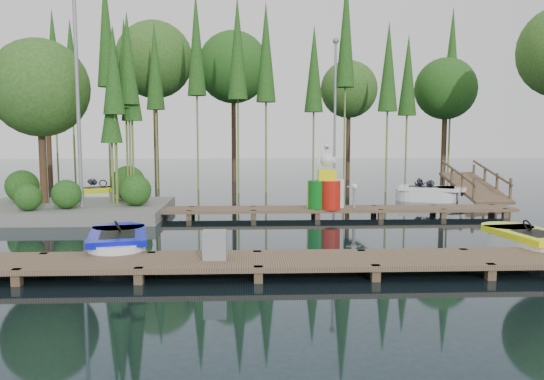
{
  "coord_description": "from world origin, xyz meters",
  "views": [
    {
      "loc": [
        -0.17,
        -14.53,
        2.68
      ],
      "look_at": [
        0.5,
        0.5,
        1.1
      ],
      "focal_mm": 35.0,
      "sensor_mm": 36.0,
      "label": 1
    }
  ],
  "objects_px": {
    "boat_yellow_far": "(100,195)",
    "yellow_barrel": "(316,194)",
    "utility_cabinet": "(215,245)",
    "island": "(61,119)",
    "boat_blue": "(118,246)",
    "drum_cluster": "(328,189)"
  },
  "relations": [
    {
      "from": "drum_cluster",
      "to": "island",
      "type": "bearing_deg",
      "value": 173.77
    },
    {
      "from": "boat_blue",
      "to": "utility_cabinet",
      "type": "distance_m",
      "value": 2.7
    },
    {
      "from": "drum_cluster",
      "to": "boat_blue",
      "type": "bearing_deg",
      "value": -135.42
    },
    {
      "from": "island",
      "to": "boat_blue",
      "type": "xyz_separation_m",
      "value": [
        3.27,
        -6.28,
        -2.93
      ]
    },
    {
      "from": "utility_cabinet",
      "to": "drum_cluster",
      "type": "xyz_separation_m",
      "value": [
        3.2,
        6.84,
        0.34
      ]
    },
    {
      "from": "boat_yellow_far",
      "to": "yellow_barrel",
      "type": "height_order",
      "value": "boat_yellow_far"
    },
    {
      "from": "island",
      "to": "boat_blue",
      "type": "height_order",
      "value": "island"
    },
    {
      "from": "utility_cabinet",
      "to": "island",
      "type": "bearing_deg",
      "value": 125.09
    },
    {
      "from": "yellow_barrel",
      "to": "drum_cluster",
      "type": "bearing_deg",
      "value": -23.49
    },
    {
      "from": "boat_blue",
      "to": "drum_cluster",
      "type": "relative_size",
      "value": 1.34
    },
    {
      "from": "island",
      "to": "utility_cabinet",
      "type": "distance_m",
      "value": 9.87
    },
    {
      "from": "yellow_barrel",
      "to": "drum_cluster",
      "type": "distance_m",
      "value": 0.43
    },
    {
      "from": "yellow_barrel",
      "to": "drum_cluster",
      "type": "relative_size",
      "value": 0.42
    },
    {
      "from": "boat_blue",
      "to": "yellow_barrel",
      "type": "relative_size",
      "value": 3.2
    },
    {
      "from": "boat_blue",
      "to": "yellow_barrel",
      "type": "xyz_separation_m",
      "value": [
        5.05,
        5.49,
        0.48
      ]
    },
    {
      "from": "island",
      "to": "drum_cluster",
      "type": "relative_size",
      "value": 3.23
    },
    {
      "from": "boat_yellow_far",
      "to": "yellow_barrel",
      "type": "bearing_deg",
      "value": -28.69
    },
    {
      "from": "boat_blue",
      "to": "yellow_barrel",
      "type": "bearing_deg",
      "value": 35.2
    },
    {
      "from": "utility_cabinet",
      "to": "drum_cluster",
      "type": "distance_m",
      "value": 7.56
    },
    {
      "from": "island",
      "to": "boat_yellow_far",
      "type": "distance_m",
      "value": 4.2
    },
    {
      "from": "boat_blue",
      "to": "utility_cabinet",
      "type": "bearing_deg",
      "value": -46.6
    },
    {
      "from": "island",
      "to": "yellow_barrel",
      "type": "height_order",
      "value": "island"
    }
  ]
}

